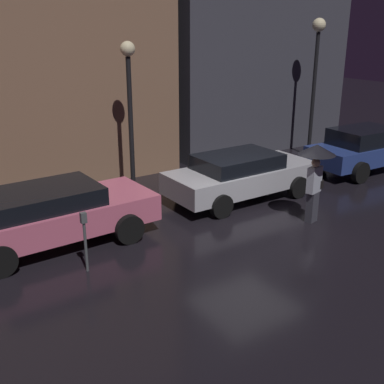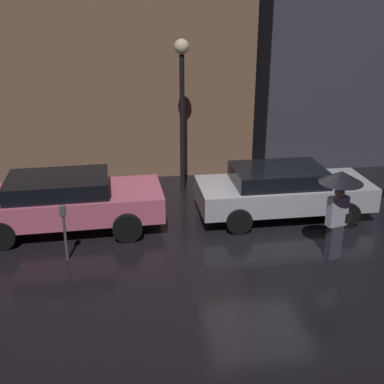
{
  "view_description": "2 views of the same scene",
  "coord_description": "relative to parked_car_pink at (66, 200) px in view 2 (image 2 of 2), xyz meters",
  "views": [
    {
      "loc": [
        -7.53,
        -8.81,
        4.87
      ],
      "look_at": [
        -1.56,
        0.24,
        1.05
      ],
      "focal_mm": 45.0,
      "sensor_mm": 36.0,
      "label": 1
    },
    {
      "loc": [
        -2.99,
        -9.84,
        5.32
      ],
      "look_at": [
        -1.61,
        0.2,
        1.32
      ],
      "focal_mm": 45.0,
      "sensor_mm": 36.0,
      "label": 2
    }
  ],
  "objects": [
    {
      "name": "ground_plane",
      "position": [
        4.59,
        -1.46,
        -0.76
      ],
      "size": [
        60.0,
        60.0,
        0.0
      ],
      "primitive_type": "plane",
      "color": "black"
    },
    {
      "name": "building_facade_left",
      "position": [
        1.05,
        5.04,
        3.99
      ],
      "size": [
        9.19,
        3.0,
        9.49
      ],
      "color": "#8C664C",
      "rests_on": "ground"
    },
    {
      "name": "building_facade_right",
      "position": [
        9.98,
        5.04,
        4.0
      ],
      "size": [
        7.76,
        3.0,
        9.51
      ],
      "color": "#3D3D47",
      "rests_on": "ground"
    },
    {
      "name": "parked_car_pink",
      "position": [
        0.0,
        0.0,
        0.0
      ],
      "size": [
        4.73,
        2.06,
        1.39
      ],
      "rotation": [
        0.0,
        0.0,
        0.04
      ],
      "color": "#DB6684",
      "rests_on": "ground"
    },
    {
      "name": "parked_car_silver",
      "position": [
        5.57,
        0.05,
        -0.03
      ],
      "size": [
        4.53,
        2.0,
        1.35
      ],
      "rotation": [
        0.0,
        0.0,
        0.01
      ],
      "color": "#B7B7BF",
      "rests_on": "ground"
    },
    {
      "name": "pedestrian_with_umbrella",
      "position": [
        6.0,
        -2.34,
        0.79
      ],
      "size": [
        0.93,
        0.93,
        2.05
      ],
      "rotation": [
        0.0,
        0.0,
        3.38
      ],
      "color": "#383842",
      "rests_on": "ground"
    },
    {
      "name": "parking_meter",
      "position": [
        0.15,
        -1.65,
        0.05
      ],
      "size": [
        0.12,
        0.1,
        1.3
      ],
      "color": "#4C5154",
      "rests_on": "ground"
    },
    {
      "name": "street_lamp_near",
      "position": [
        3.18,
        2.22,
        2.31
      ],
      "size": [
        0.42,
        0.42,
        4.41
      ],
      "color": "black",
      "rests_on": "ground"
    }
  ]
}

